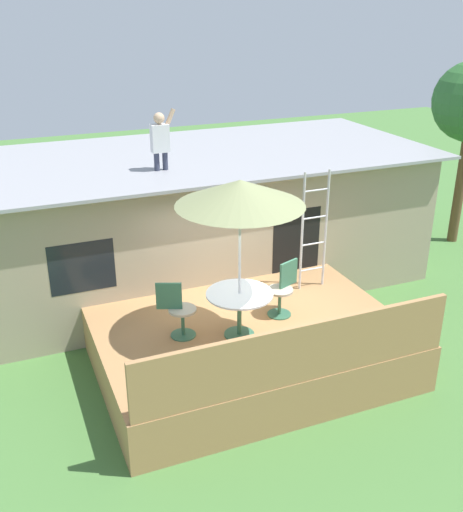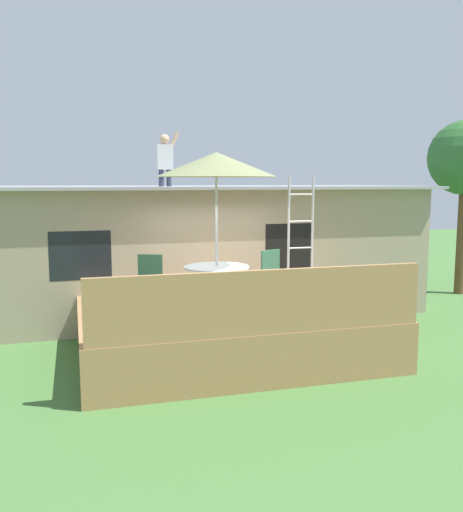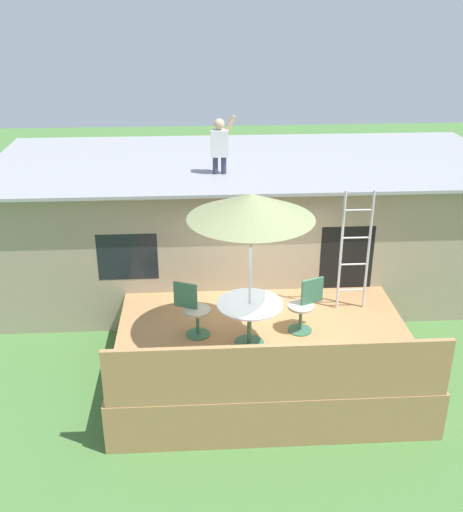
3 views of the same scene
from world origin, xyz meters
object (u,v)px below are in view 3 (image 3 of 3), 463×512
(person_figure, at_px, (220,142))
(patio_chair_right, at_px, (305,306))
(patio_chair_left, at_px, (193,310))
(step_ladder, at_px, (355,251))
(patio_table, at_px, (250,312))
(patio_umbrella, at_px, (251,206))

(person_figure, bearing_deg, patio_chair_right, -63.07)
(patio_chair_left, bearing_deg, step_ladder, 36.67)
(step_ladder, bearing_deg, person_figure, 141.20)
(person_figure, bearing_deg, patio_chair_left, -102.49)
(patio_chair_left, distance_m, patio_chair_right, 1.84)
(patio_table, relative_size, patio_chair_right, 1.13)
(patio_table, bearing_deg, patio_umbrella, 90.00)
(patio_umbrella, xyz_separation_m, person_figure, (-0.33, 2.90, 0.25))
(patio_umbrella, bearing_deg, patio_chair_right, 21.92)
(patio_umbrella, bearing_deg, patio_chair_left, 158.19)
(step_ladder, height_order, person_figure, person_figure)
(patio_umbrella, xyz_separation_m, step_ladder, (1.91, 1.10, -1.25))
(step_ladder, bearing_deg, patio_table, -150.09)
(patio_table, xyz_separation_m, patio_chair_left, (-0.89, 0.36, -0.13))
(patio_table, xyz_separation_m, person_figure, (-0.33, 2.90, 2.01))
(patio_table, height_order, person_figure, person_figure)
(person_figure, height_order, patio_chair_left, person_figure)
(step_ladder, relative_size, patio_chair_right, 2.39)
(patio_table, height_order, patio_chair_left, patio_chair_left)
(patio_umbrella, xyz_separation_m, patio_chair_right, (0.95, 0.38, -1.89))
(patio_umbrella, distance_m, patio_chair_right, 2.15)
(patio_umbrella, bearing_deg, patio_table, -90.00)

